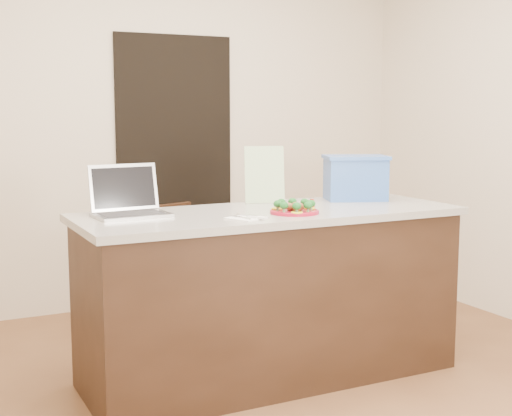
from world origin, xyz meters
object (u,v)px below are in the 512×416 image
plate (294,211)px  blue_box (355,177)px  napkin (246,218)px  chair (172,264)px  island (270,294)px  yogurt_bottle (312,206)px  laptop (128,202)px

plate → blue_box: blue_box is taller
napkin → chair: size_ratio=0.18×
island → yogurt_bottle: 0.53m
napkin → yogurt_bottle: (0.44, 0.10, 0.02)m
island → yogurt_bottle: size_ratio=33.31×
island → blue_box: blue_box is taller
chair → laptop: bearing=-143.7°
napkin → blue_box: blue_box is taller
island → plate: 0.50m
napkin → yogurt_bottle: 0.45m
plate → laptop: (-0.79, 0.33, 0.06)m
napkin → plate: bearing=9.4°
laptop → chair: size_ratio=0.44×
chair → blue_box: bearing=-53.8°
yogurt_bottle → chair: yogurt_bottle is taller
chair → island: bearing=-91.2°
island → blue_box: 0.91m
island → chair: (-0.26, 0.84, 0.02)m
island → plate: (0.06, -0.15, 0.47)m
plate → chair: bearing=107.9°
plate → yogurt_bottle: 0.14m
yogurt_bottle → chair: size_ratio=0.07×
yogurt_bottle → laptop: laptop is taller
plate → laptop: 0.85m
napkin → laptop: bearing=142.2°
napkin → blue_box: (0.91, 0.38, 0.13)m
yogurt_bottle → laptop: size_ratio=0.17×
plate → napkin: (-0.30, -0.05, -0.01)m
napkin → blue_box: size_ratio=0.36×
blue_box → island: bearing=-143.6°
laptop → island: bearing=-16.9°
yogurt_bottle → blue_box: 0.56m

